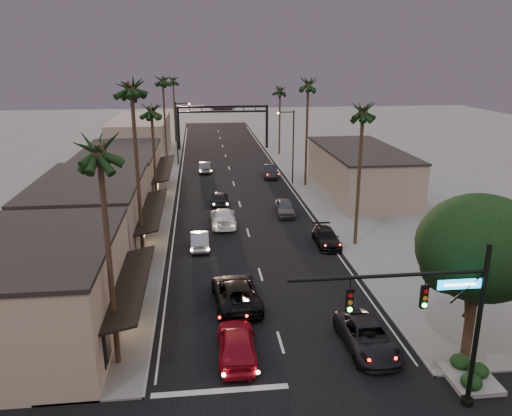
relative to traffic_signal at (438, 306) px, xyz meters
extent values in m
plane|color=slate|center=(-5.69, 36.00, -5.08)|extent=(200.00, 200.00, 0.00)
cube|color=black|center=(-5.69, 41.00, -5.08)|extent=(14.00, 120.00, 0.02)
cube|color=slate|center=(-15.19, 48.00, -5.02)|extent=(5.00, 92.00, 0.12)
cube|color=slate|center=(3.81, 48.00, -5.02)|extent=(5.00, 92.00, 0.12)
cube|color=tan|center=(-18.69, 8.00, -2.33)|extent=(8.00, 12.00, 5.50)
cube|color=gray|center=(-18.69, 22.00, -2.33)|extent=(8.00, 14.00, 5.50)
cube|color=tan|center=(-18.69, 38.00, -2.58)|extent=(8.00, 16.00, 5.00)
cube|color=gray|center=(-18.69, 61.00, -2.08)|extent=(8.00, 20.00, 6.00)
cube|color=gray|center=(8.31, 36.00, -2.58)|extent=(8.00, 18.00, 5.00)
cylinder|color=black|center=(1.91, 0.00, -1.18)|extent=(0.22, 0.22, 7.80)
cylinder|color=black|center=(-2.29, 0.00, 1.52)|extent=(8.40, 0.16, 0.16)
cube|color=black|center=(-3.89, 0.00, 0.47)|extent=(0.28, 0.22, 1.00)
cube|color=black|center=(-0.69, 0.00, 0.47)|extent=(0.28, 0.22, 1.00)
cube|color=#0D8ACC|center=(0.81, 0.00, 0.97)|extent=(1.90, 0.08, 0.42)
cylinder|color=#38281C|center=(3.71, 3.50, -3.48)|extent=(0.52, 0.52, 3.20)
ellipsoid|color=black|center=(3.71, 3.50, 1.12)|extent=(6.20, 6.20, 5.20)
sphere|color=black|center=(2.51, 4.10, -0.08)|extent=(2.80, 2.80, 2.80)
cube|color=gray|center=(2.91, 1.50, -5.08)|extent=(2.20, 2.60, 0.24)
cube|color=black|center=(-13.09, 66.00, -1.58)|extent=(0.40, 0.40, 7.00)
cube|color=black|center=(1.71, 66.00, -1.58)|extent=(0.40, 0.40, 7.00)
cube|color=black|center=(-5.69, 66.00, 2.02)|extent=(15.20, 0.35, 0.35)
cube|color=black|center=(-5.69, 66.00, 1.22)|extent=(15.20, 0.30, 0.30)
cube|color=beige|center=(-5.69, 65.98, 1.62)|extent=(4.20, 0.12, 1.00)
cylinder|color=black|center=(1.51, 41.00, -0.58)|extent=(0.16, 0.16, 9.00)
cylinder|color=black|center=(0.51, 41.00, 3.72)|extent=(2.00, 0.12, 0.12)
sphere|color=#FFD899|center=(-0.39, 41.00, 3.62)|extent=(0.30, 0.30, 0.30)
cylinder|color=black|center=(-12.89, 54.00, -0.58)|extent=(0.16, 0.16, 9.00)
cylinder|color=black|center=(-11.89, 54.00, 3.72)|extent=(2.00, 0.12, 0.12)
sphere|color=#FFD899|center=(-10.99, 54.00, 3.62)|extent=(0.30, 0.30, 0.30)
cylinder|color=#38281C|center=(-14.29, 5.00, 0.42)|extent=(0.28, 0.28, 11.00)
sphere|color=black|center=(-14.29, 5.00, 6.52)|extent=(3.20, 3.20, 3.20)
cylinder|color=#38281C|center=(-14.29, 18.00, 1.42)|extent=(0.28, 0.28, 13.00)
sphere|color=black|center=(-14.29, 18.00, 8.52)|extent=(3.20, 3.20, 3.20)
cylinder|color=#38281C|center=(-14.29, 32.00, -0.08)|extent=(0.28, 0.28, 10.00)
sphere|color=black|center=(-14.29, 32.00, 5.52)|extent=(3.20, 3.20, 3.20)
cylinder|color=#38281C|center=(-14.29, 51.00, 0.92)|extent=(0.28, 0.28, 12.00)
sphere|color=black|center=(-14.29, 51.00, 7.52)|extent=(3.20, 3.20, 3.20)
cylinder|color=#38281C|center=(2.91, 20.00, 0.42)|extent=(0.28, 0.28, 11.00)
sphere|color=black|center=(2.91, 20.00, 6.52)|extent=(3.20, 3.20, 3.20)
cylinder|color=#38281C|center=(2.91, 40.00, 0.92)|extent=(0.28, 0.28, 12.00)
sphere|color=black|center=(2.91, 40.00, 7.52)|extent=(3.20, 3.20, 3.20)
cylinder|color=#38281C|center=(2.91, 60.00, -0.08)|extent=(0.28, 0.28, 10.00)
sphere|color=black|center=(2.91, 60.00, 5.52)|extent=(3.20, 3.20, 3.20)
cylinder|color=#38281C|center=(-13.99, 74.00, 0.42)|extent=(0.28, 0.28, 11.00)
sphere|color=black|center=(-13.99, 74.00, 6.52)|extent=(3.20, 3.20, 3.20)
imported|color=maroon|center=(-8.19, 4.89, -4.24)|extent=(2.12, 5.01, 1.69)
imported|color=black|center=(-7.79, 10.70, -4.26)|extent=(3.12, 6.09, 1.65)
imported|color=gray|center=(-10.01, 20.81, -4.40)|extent=(1.48, 4.16, 1.37)
imported|color=white|center=(-7.79, 26.31, -4.28)|extent=(2.26, 5.54, 1.61)
imported|color=black|center=(-7.81, 33.19, -4.37)|extent=(2.03, 4.29, 1.42)
imported|color=#4D4E53|center=(-9.04, 48.77, -4.35)|extent=(1.88, 4.55, 1.46)
imported|color=black|center=(-1.15, 4.85, -4.34)|extent=(2.64, 5.45, 1.49)
imported|color=black|center=(0.51, 20.24, -4.42)|extent=(1.95, 4.61, 1.33)
imported|color=#4F4E54|center=(-1.52, 28.88, -4.34)|extent=(1.99, 4.46, 1.49)
imported|color=black|center=(-0.66, 45.00, -4.29)|extent=(2.17, 4.94, 1.58)
camera|label=1|loc=(-9.80, -17.86, 10.10)|focal=35.00mm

